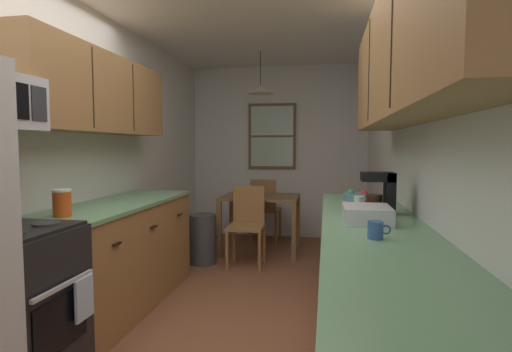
% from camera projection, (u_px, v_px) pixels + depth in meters
% --- Properties ---
extents(ground_plane, '(12.00, 12.00, 0.00)m').
position_uv_depth(ground_plane, '(243.00, 301.00, 3.53)').
color(ground_plane, brown).
extents(wall_left, '(0.10, 9.00, 2.55)m').
position_uv_depth(wall_left, '(99.00, 156.00, 3.67)').
color(wall_left, silver).
rests_on(wall_left, ground).
extents(wall_right, '(0.10, 9.00, 2.55)m').
position_uv_depth(wall_right, '(408.00, 157.00, 3.21)').
color(wall_right, silver).
rests_on(wall_right, ground).
extents(wall_back, '(4.40, 0.10, 2.55)m').
position_uv_depth(wall_back, '(279.00, 152.00, 6.04)').
color(wall_back, silver).
rests_on(wall_back, ground).
extents(stove_range, '(0.66, 0.61, 1.10)m').
position_uv_depth(stove_range, '(9.00, 310.00, 2.18)').
color(stove_range, black).
rests_on(stove_range, ground).
extents(counter_left, '(0.64, 1.80, 0.90)m').
position_uv_depth(counter_left, '(120.00, 254.00, 3.37)').
color(counter_left, olive).
rests_on(counter_left, ground).
extents(upper_cabinets_left, '(0.33, 1.88, 0.64)m').
position_uv_depth(upper_cabinets_left, '(97.00, 94.00, 3.25)').
color(upper_cabinets_left, olive).
extents(counter_right, '(0.64, 3.16, 0.90)m').
position_uv_depth(counter_right, '(375.00, 302.00, 2.34)').
color(counter_right, olive).
rests_on(counter_right, ground).
extents(upper_cabinets_right, '(0.33, 2.84, 0.73)m').
position_uv_depth(upper_cabinets_right, '(409.00, 53.00, 2.16)').
color(upper_cabinets_right, olive).
extents(dining_table, '(0.97, 0.72, 0.73)m').
position_uv_depth(dining_table, '(260.00, 205.00, 5.13)').
color(dining_table, brown).
rests_on(dining_table, ground).
extents(dining_chair_near, '(0.41, 0.41, 0.90)m').
position_uv_depth(dining_chair_near, '(247.00, 222.00, 4.59)').
color(dining_chair_near, olive).
rests_on(dining_chair_near, ground).
extents(dining_chair_far, '(0.42, 0.42, 0.90)m').
position_uv_depth(dining_chair_far, '(265.00, 207.00, 5.70)').
color(dining_chair_far, olive).
rests_on(dining_chair_far, ground).
extents(pendant_light, '(0.33, 0.33, 0.52)m').
position_uv_depth(pendant_light, '(260.00, 89.00, 5.02)').
color(pendant_light, black).
extents(back_window, '(0.71, 0.05, 0.97)m').
position_uv_depth(back_window, '(272.00, 136.00, 5.97)').
color(back_window, brown).
extents(trash_bin, '(0.32, 0.32, 0.57)m').
position_uv_depth(trash_bin, '(203.00, 239.00, 4.65)').
color(trash_bin, '#3F3F42').
rests_on(trash_bin, ground).
extents(storage_canister, '(0.12, 0.12, 0.18)m').
position_uv_depth(storage_canister, '(62.00, 203.00, 2.62)').
color(storage_canister, '#D84C19').
rests_on(storage_canister, counter_left).
extents(dish_towel, '(0.02, 0.16, 0.24)m').
position_uv_depth(dish_towel, '(84.00, 298.00, 2.27)').
color(dish_towel, silver).
extents(coffee_maker, '(0.22, 0.18, 0.28)m').
position_uv_depth(coffee_maker, '(382.00, 192.00, 2.72)').
color(coffee_maker, black).
rests_on(coffee_maker, counter_right).
extents(mug_by_coffeemaker, '(0.11, 0.08, 0.09)m').
position_uv_depth(mug_by_coffeemaker, '(376.00, 230.00, 1.99)').
color(mug_by_coffeemaker, '#335999').
rests_on(mug_by_coffeemaker, counter_right).
extents(mug_spare, '(0.12, 0.08, 0.09)m').
position_uv_depth(mug_spare, '(360.00, 202.00, 3.02)').
color(mug_spare, white).
rests_on(mug_spare, counter_right).
extents(fruit_bowl, '(0.24, 0.24, 0.09)m').
position_uv_depth(fruit_bowl, '(357.00, 196.00, 3.42)').
color(fruit_bowl, '#597F9E').
rests_on(fruit_bowl, counter_right).
extents(dish_rack, '(0.28, 0.34, 0.10)m').
position_uv_depth(dish_rack, '(367.00, 214.00, 2.42)').
color(dish_rack, silver).
rests_on(dish_rack, counter_right).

